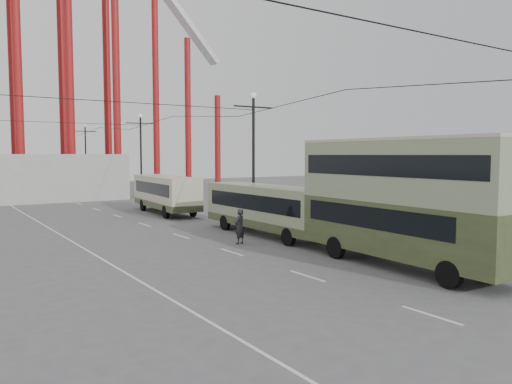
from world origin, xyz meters
TOP-DOWN VIEW (x-y plane):
  - ground at (0.00, 0.00)m, footprint 160.00×160.00m
  - road_markings at (-0.86, 19.70)m, footprint 12.52×120.00m
  - lamp_post_mid at (5.60, 18.00)m, footprint 3.20×0.44m
  - lamp_post_far at (5.60, 40.00)m, footprint 3.20×0.44m
  - lamp_post_distant at (5.60, 62.00)m, footprint 3.20×0.44m
  - roller_coaster at (-2.49, 56.89)m, footprint 52.95×5.00m
  - fairground_shed at (-6.00, 47.00)m, footprint 22.00×10.00m
  - double_decker_bus at (3.47, 2.94)m, footprint 3.02×10.66m
  - single_decker_green at (3.61, 13.45)m, footprint 2.49×10.77m
  - single_decker_cream at (3.04, 27.58)m, footprint 3.30×10.25m
  - pedestrian at (0.59, 11.80)m, footprint 0.84×0.70m

SIDE VIEW (x-z plane):
  - ground at x=0.00m, z-range 0.00..0.00m
  - road_markings at x=-0.86m, z-range 0.00..0.01m
  - pedestrian at x=0.59m, z-range 0.00..1.95m
  - single_decker_green at x=3.61m, z-range 0.20..3.24m
  - single_decker_cream at x=3.04m, z-range 0.20..3.34m
  - fairground_shed at x=-6.00m, z-range 0.00..5.00m
  - double_decker_bus at x=3.47m, z-range 0.34..6.02m
  - lamp_post_mid at x=5.60m, z-range 0.02..9.34m
  - lamp_post_far at x=5.60m, z-range 0.02..9.34m
  - lamp_post_distant at x=5.60m, z-range 0.02..9.34m
  - roller_coaster at x=-2.49m, z-range -4.82..50.66m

